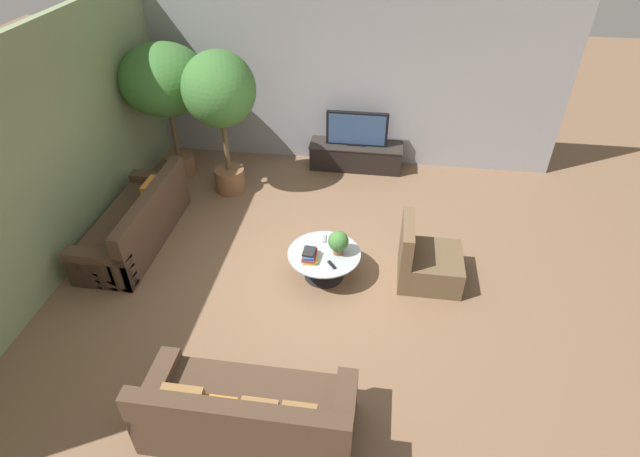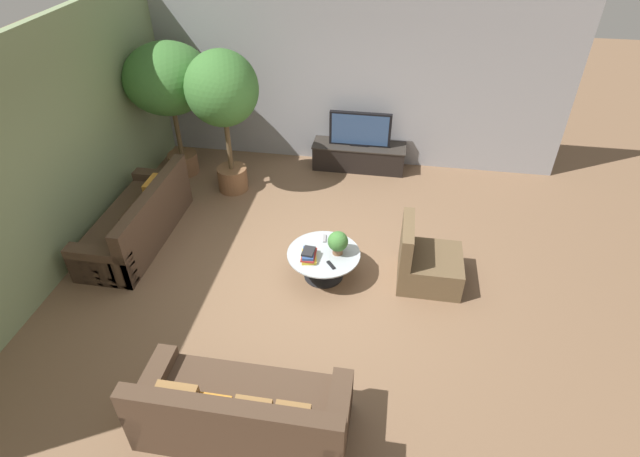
% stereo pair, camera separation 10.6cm
% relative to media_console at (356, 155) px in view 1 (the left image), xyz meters
% --- Properties ---
extents(ground_plane, '(24.00, 24.00, 0.00)m').
position_rel_media_console_xyz_m(ground_plane, '(-0.36, -2.94, -0.24)').
color(ground_plane, brown).
extents(back_wall_stone, '(7.40, 0.12, 3.00)m').
position_rel_media_console_xyz_m(back_wall_stone, '(-0.36, 0.32, 1.26)').
color(back_wall_stone, '#939399').
rests_on(back_wall_stone, ground).
extents(side_wall_left, '(0.12, 7.40, 3.00)m').
position_rel_media_console_xyz_m(side_wall_left, '(-3.62, -2.74, 1.26)').
color(side_wall_left, gray).
rests_on(side_wall_left, ground).
extents(media_console, '(1.62, 0.50, 0.45)m').
position_rel_media_console_xyz_m(media_console, '(0.00, 0.00, 0.00)').
color(media_console, black).
rests_on(media_console, ground).
extents(television, '(1.05, 0.13, 0.60)m').
position_rel_media_console_xyz_m(television, '(0.00, -0.00, 0.51)').
color(television, black).
rests_on(television, media_console).
extents(coffee_table, '(0.95, 0.95, 0.38)m').
position_rel_media_console_xyz_m(coffee_table, '(-0.17, -2.93, 0.03)').
color(coffee_table, black).
rests_on(coffee_table, ground).
extents(couch_by_wall, '(0.84, 2.11, 0.84)m').
position_rel_media_console_xyz_m(couch_by_wall, '(-2.91, -2.55, 0.05)').
color(couch_by_wall, '#4C3828').
rests_on(couch_by_wall, ground).
extents(couch_near_entry, '(1.98, 0.84, 0.84)m').
position_rel_media_console_xyz_m(couch_near_entry, '(-0.57, -5.26, 0.05)').
color(couch_near_entry, '#4C3828').
rests_on(couch_near_entry, ground).
extents(armchair_wicker, '(0.80, 0.76, 0.86)m').
position_rel_media_console_xyz_m(armchair_wicker, '(1.14, -2.79, 0.04)').
color(armchair_wicker, brown).
rests_on(armchair_wicker, ground).
extents(potted_palm_tall, '(1.38, 1.38, 2.24)m').
position_rel_media_console_xyz_m(potted_palm_tall, '(-3.01, -0.64, 1.38)').
color(potted_palm_tall, brown).
rests_on(potted_palm_tall, ground).
extents(potted_palm_corner, '(1.09, 1.09, 2.30)m').
position_rel_media_console_xyz_m(potted_palm_corner, '(-1.99, -1.04, 1.40)').
color(potted_palm_corner, brown).
rests_on(potted_palm_corner, ground).
extents(potted_plant_tabletop, '(0.26, 0.26, 0.32)m').
position_rel_media_console_xyz_m(potted_plant_tabletop, '(0.01, -2.90, 0.33)').
color(potted_plant_tabletop, brown).
rests_on(potted_plant_tabletop, coffee_table).
extents(book_stack, '(0.23, 0.31, 0.13)m').
position_rel_media_console_xyz_m(book_stack, '(-0.34, -3.06, 0.21)').
color(book_stack, gold).
rests_on(book_stack, coffee_table).
extents(remote_black, '(0.13, 0.15, 0.02)m').
position_rel_media_console_xyz_m(remote_black, '(-0.04, -3.16, 0.16)').
color(remote_black, black).
rests_on(remote_black, coffee_table).
extents(remote_silver, '(0.06, 0.16, 0.02)m').
position_rel_media_console_xyz_m(remote_silver, '(-0.20, -2.64, 0.16)').
color(remote_silver, gray).
rests_on(remote_silver, coffee_table).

